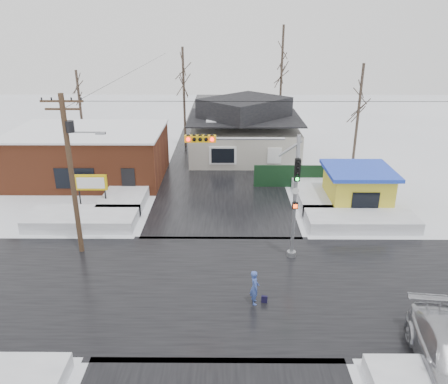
{
  "coord_description": "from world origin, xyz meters",
  "views": [
    {
      "loc": [
        0.35,
        -18.58,
        12.42
      ],
      "look_at": [
        0.19,
        5.24,
        3.0
      ],
      "focal_mm": 35.0,
      "sensor_mm": 36.0,
      "label": 1
    }
  ],
  "objects_px": {
    "utility_pole": "(72,167)",
    "marquee_sign": "(91,184)",
    "pedestrian": "(255,288)",
    "kiosk": "(357,188)",
    "traffic_signal": "(266,181)"
  },
  "relations": [
    {
      "from": "utility_pole",
      "to": "kiosk",
      "type": "relative_size",
      "value": 1.96
    },
    {
      "from": "traffic_signal",
      "to": "utility_pole",
      "type": "bearing_deg",
      "value": 177.05
    },
    {
      "from": "pedestrian",
      "to": "kiosk",
      "type": "bearing_deg",
      "value": -39.29
    },
    {
      "from": "marquee_sign",
      "to": "pedestrian",
      "type": "height_order",
      "value": "marquee_sign"
    },
    {
      "from": "marquee_sign",
      "to": "kiosk",
      "type": "relative_size",
      "value": 0.55
    },
    {
      "from": "marquee_sign",
      "to": "pedestrian",
      "type": "bearing_deg",
      "value": -45.66
    },
    {
      "from": "marquee_sign",
      "to": "kiosk",
      "type": "height_order",
      "value": "kiosk"
    },
    {
      "from": "traffic_signal",
      "to": "pedestrian",
      "type": "bearing_deg",
      "value": -100.13
    },
    {
      "from": "traffic_signal",
      "to": "kiosk",
      "type": "height_order",
      "value": "traffic_signal"
    },
    {
      "from": "kiosk",
      "to": "pedestrian",
      "type": "bearing_deg",
      "value": -124.54
    },
    {
      "from": "utility_pole",
      "to": "marquee_sign",
      "type": "xyz_separation_m",
      "value": [
        -1.07,
        5.99,
        -3.19
      ]
    },
    {
      "from": "traffic_signal",
      "to": "kiosk",
      "type": "relative_size",
      "value": 1.52
    },
    {
      "from": "utility_pole",
      "to": "marquee_sign",
      "type": "distance_m",
      "value": 6.87
    },
    {
      "from": "traffic_signal",
      "to": "kiosk",
      "type": "bearing_deg",
      "value": 44.84
    },
    {
      "from": "traffic_signal",
      "to": "utility_pole",
      "type": "relative_size",
      "value": 0.78
    }
  ]
}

